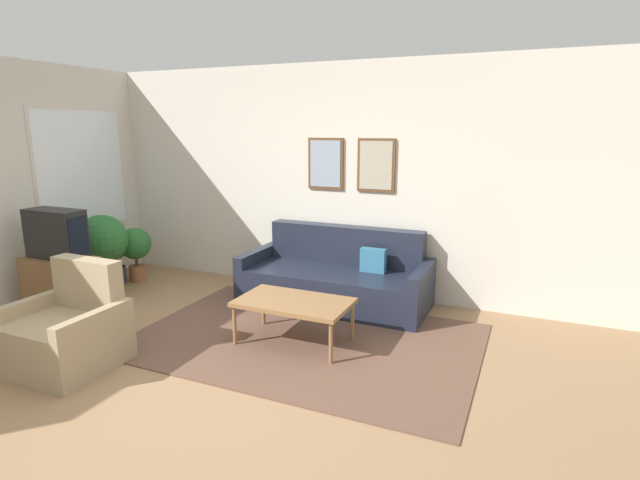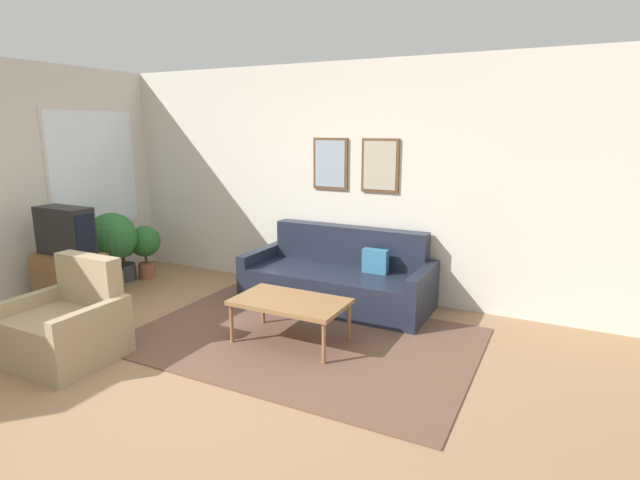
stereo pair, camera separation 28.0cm
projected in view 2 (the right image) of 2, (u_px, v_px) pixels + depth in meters
ground_plane at (185, 374)px, 4.08m from camera, size 16.00×16.00×0.00m
area_rug at (302, 339)px, 4.73m from camera, size 3.18×2.14×0.01m
wall_back at (325, 180)px, 5.99m from camera, size 8.00×0.09×2.70m
wall_left_window at (20, 183)px, 5.63m from camera, size 0.08×8.00×2.70m
couch at (339, 279)px, 5.65m from camera, size 2.09×0.90×0.85m
coffee_table at (290, 303)px, 4.60m from camera, size 1.04×0.61×0.42m
tv_stand at (71, 280)px, 5.57m from camera, size 0.77×0.43×0.61m
tv at (65, 231)px, 5.44m from camera, size 0.66×0.28×0.52m
armchair at (68, 327)px, 4.31m from camera, size 0.85×0.76×0.86m
potted_plant_tall at (112, 238)px, 6.20m from camera, size 0.60×0.60×0.94m
potted_plant_by_window at (145, 245)px, 6.57m from camera, size 0.41×0.41×0.71m
potted_plant_small at (122, 247)px, 6.49m from camera, size 0.43×0.43×0.74m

